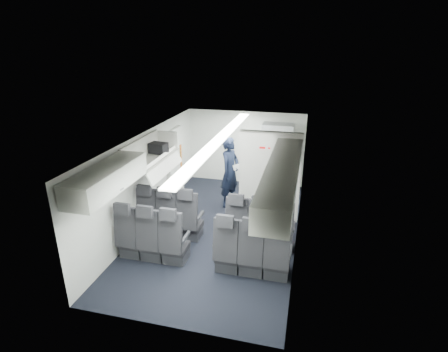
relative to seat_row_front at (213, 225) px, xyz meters
The scene contains 13 objects.
cabin_shell 0.90m from the seat_row_front, 90.00° to the left, with size 3.41×6.01×2.16m.
seat_row_front is the anchor object (origin of this frame).
seat_row_mid 0.90m from the seat_row_front, 90.00° to the right, with size 3.33×0.56×1.24m.
overhead_bin_left_rear 2.50m from the seat_row_front, 133.68° to the right, with size 0.53×1.80×0.40m.
overhead_bin_left_front_open 1.98m from the seat_row_front, 168.87° to the left, with size 0.64×1.70×0.72m.
overhead_bin_right_rear 2.50m from the seat_row_front, 46.32° to the right, with size 0.53×1.80×0.40m.
overhead_bin_right_front 2.04m from the seat_row_front, 11.46° to the left, with size 0.53×1.70×0.40m.
bulkhead_partition 1.79m from the seat_row_front, 53.69° to the left, with size 1.40×0.15×2.13m.
galley_unit 3.43m from the seat_row_front, 73.72° to the left, with size 0.85×0.52×1.90m.
boarding_door 2.71m from the seat_row_front, 128.16° to the left, with size 0.12×1.27×1.86m.
flight_attendant 1.92m from the seat_row_front, 92.20° to the left, with size 0.66×0.44×1.82m, color black.
carry_on_bag 2.07m from the seat_row_front, 157.06° to the left, with size 0.37×0.26×0.22m, color black.
papers 1.93m from the seat_row_front, 86.22° to the left, with size 0.19×0.02×0.14m, color white.
Camera 1 is at (1.78, -6.74, 3.95)m, focal length 28.00 mm.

